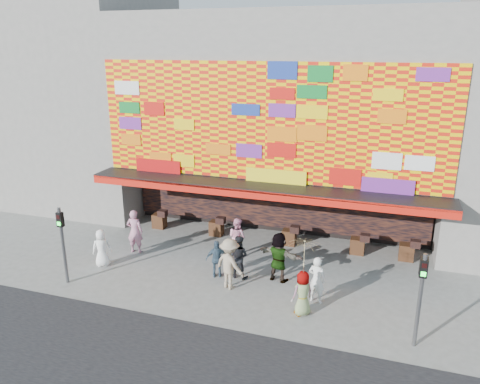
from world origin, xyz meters
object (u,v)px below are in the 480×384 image
at_px(signal_left, 62,237).
at_px(ped_h, 317,280).
at_px(signal_right, 421,290).
at_px(ped_d, 230,264).
at_px(ped_c, 238,257).
at_px(ped_i, 237,237).
at_px(ped_b, 135,231).
at_px(ped_g, 303,293).
at_px(parasol, 304,254).
at_px(ped_a, 102,248).
at_px(ped_e, 217,259).
at_px(ped_f, 279,257).

xyz_separation_m(signal_left, ped_h, (9.17, 1.58, -1.01)).
bearing_deg(signal_right, ped_d, 166.35).
relative_size(signal_right, ped_c, 1.77).
distance_m(ped_d, ped_i, 2.86).
distance_m(ped_b, ped_c, 4.99).
bearing_deg(ped_g, ped_d, -61.66).
height_order(ped_d, parasol, parasol).
height_order(ped_a, ped_i, ped_i).
xyz_separation_m(ped_a, ped_e, (4.78, 0.56, -0.03)).
relative_size(signal_left, ped_d, 1.55).
bearing_deg(ped_e, signal_right, 141.50).
bearing_deg(ped_e, ped_b, -34.77).
xyz_separation_m(ped_g, ped_h, (0.31, 0.95, 0.07)).
height_order(ped_b, ped_d, ped_d).
xyz_separation_m(ped_f, ped_i, (-2.21, 1.65, -0.14)).
height_order(ped_f, parasol, parasol).
bearing_deg(parasol, ped_a, 172.98).
xyz_separation_m(signal_left, ped_g, (8.87, 0.63, -1.08)).
height_order(signal_left, ped_d, signal_left).
height_order(signal_left, ped_f, signal_left).
distance_m(ped_c, ped_e, 0.81).
bearing_deg(ped_i, ped_d, 128.08).
bearing_deg(parasol, signal_right, -10.05).
relative_size(ped_a, ped_b, 0.80).
bearing_deg(parasol, signal_left, -175.96).
bearing_deg(signal_right, ped_g, 169.95).
xyz_separation_m(signal_left, ped_f, (7.55, 2.69, -0.89)).
bearing_deg(ped_h, signal_right, 168.99).
height_order(ped_a, ped_d, ped_d).
distance_m(ped_e, ped_i, 2.12).
bearing_deg(ped_c, ped_g, 153.36).
bearing_deg(ped_d, ped_i, -51.97).
relative_size(signal_left, ped_f, 1.55).
distance_m(signal_right, ped_d, 6.66).
xyz_separation_m(ped_b, ped_g, (7.80, -2.60, -0.19)).
distance_m(ped_f, ped_g, 2.45).
distance_m(ped_e, ped_f, 2.37).
height_order(ped_b, ped_e, ped_b).
height_order(ped_c, ped_e, ped_c).
bearing_deg(ped_f, parasol, 135.08).
distance_m(ped_f, ped_i, 2.76).
bearing_deg(signal_right, ped_a, 172.08).
bearing_deg(ped_e, parasol, 135.01).
distance_m(ped_a, ped_g, 8.48).
relative_size(ped_d, ped_g, 1.24).
distance_m(ped_h, ped_i, 4.72).
xyz_separation_m(ped_i, parasol, (3.53, -3.71, 1.36)).
relative_size(ped_b, ped_g, 1.24).
xyz_separation_m(ped_a, ped_h, (8.72, -0.08, 0.07)).
height_order(ped_c, ped_f, ped_f).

